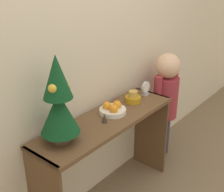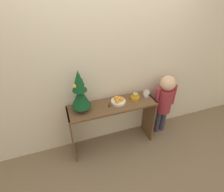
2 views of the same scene
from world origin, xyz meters
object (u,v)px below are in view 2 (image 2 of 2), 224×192
(child_figure, at_px, (165,98))
(singing_bowl, at_px, (135,97))
(fruit_bowl, at_px, (118,101))
(mini_tree, at_px, (80,92))
(figurine, at_px, (109,105))
(desk_clock, at_px, (146,94))

(child_figure, bearing_deg, singing_bowl, 178.29)
(fruit_bowl, bearing_deg, singing_bowl, -0.20)
(mini_tree, bearing_deg, singing_bowl, -0.28)
(fruit_bowl, xyz_separation_m, child_figure, (0.78, -0.02, -0.13))
(singing_bowl, bearing_deg, figurine, -173.61)
(fruit_bowl, bearing_deg, child_figure, -1.20)
(fruit_bowl, relative_size, singing_bowl, 1.57)
(singing_bowl, height_order, child_figure, child_figure)
(singing_bowl, xyz_separation_m, child_figure, (0.52, -0.02, -0.13))
(desk_clock, xyz_separation_m, child_figure, (0.34, -0.01, -0.16))
(desk_clock, xyz_separation_m, figurine, (-0.59, -0.04, -0.03))
(figurine, bearing_deg, desk_clock, 4.07)
(fruit_bowl, height_order, desk_clock, desk_clock)
(desk_clock, distance_m, figurine, 0.59)
(figurine, bearing_deg, fruit_bowl, 17.39)
(mini_tree, height_order, figurine, mini_tree)
(fruit_bowl, bearing_deg, desk_clock, -0.66)
(desk_clock, distance_m, child_figure, 0.38)
(mini_tree, bearing_deg, figurine, -7.69)
(mini_tree, relative_size, figurine, 8.51)
(mini_tree, relative_size, fruit_bowl, 2.84)
(mini_tree, xyz_separation_m, fruit_bowl, (0.52, -0.00, -0.26))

